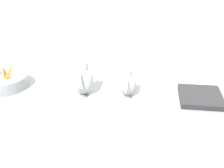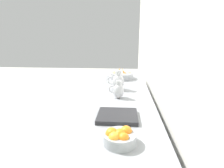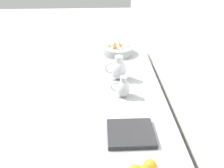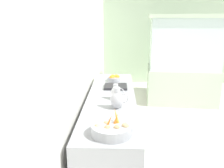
% 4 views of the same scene
% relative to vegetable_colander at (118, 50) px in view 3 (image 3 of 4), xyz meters
% --- Properties ---
extents(tile_wall_left, '(0.10, 7.67, 3.00)m').
position_rel_vegetable_colander_xyz_m(tile_wall_left, '(-0.47, 1.58, 0.53)').
color(tile_wall_left, white).
rests_on(tile_wall_left, ground_plane).
extents(prep_counter, '(0.64, 2.64, 0.93)m').
position_rel_vegetable_colander_xyz_m(prep_counter, '(-0.04, 1.08, -0.51)').
color(prep_counter, gray).
rests_on(prep_counter, ground_plane).
extents(vegetable_colander, '(0.37, 0.37, 0.22)m').
position_rel_vegetable_colander_xyz_m(vegetable_colander, '(0.00, 0.00, 0.00)').
color(vegetable_colander, gray).
rests_on(vegetable_colander, prep_counter).
extents(metal_pitcher_tall, '(0.21, 0.15, 0.25)m').
position_rel_vegetable_colander_xyz_m(metal_pitcher_tall, '(0.04, 0.65, 0.06)').
color(metal_pitcher_tall, '#A3A3A8').
rests_on(metal_pitcher_tall, prep_counter).
extents(metal_pitcher_short, '(0.17, 0.12, 0.20)m').
position_rel_vegetable_colander_xyz_m(metal_pitcher_short, '(0.02, 0.97, 0.04)').
color(metal_pitcher_short, '#A3A3A8').
rests_on(metal_pitcher_short, prep_counter).
extents(counter_sink_basin, '(0.34, 0.30, 0.04)m').
position_rel_vegetable_colander_xyz_m(counter_sink_basin, '(0.01, 1.50, -0.03)').
color(counter_sink_basin, '#232326').
rests_on(counter_sink_basin, prep_counter).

